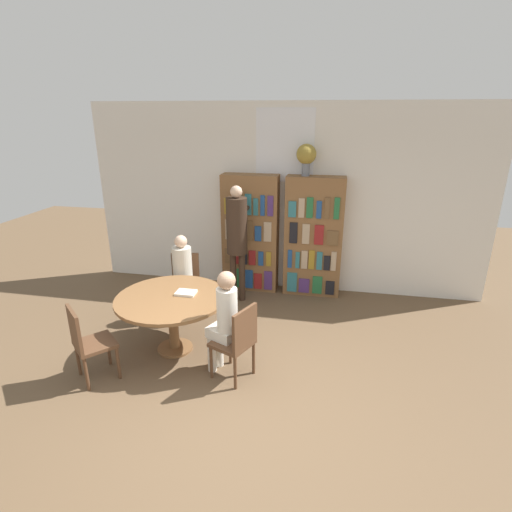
{
  "coord_description": "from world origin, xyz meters",
  "views": [
    {
      "loc": [
        0.79,
        -3.07,
        2.84
      ],
      "look_at": [
        -0.16,
        1.78,
        1.05
      ],
      "focal_mm": 28.0,
      "sensor_mm": 36.0,
      "label": 1
    }
  ],
  "objects_px": {
    "reading_table": "(172,304)",
    "librarian_standing": "(237,232)",
    "chair_near_camera": "(87,340)",
    "bookshelf_left": "(250,234)",
    "flower_vase": "(306,156)",
    "seated_reader_right": "(224,317)",
    "seated_reader_left": "(182,273)",
    "chair_far_side": "(238,339)",
    "bookshelf_right": "(313,237)",
    "chair_left_side": "(185,281)"
  },
  "relations": [
    {
      "from": "bookshelf_left",
      "to": "reading_table",
      "type": "bearing_deg",
      "value": -105.02
    },
    {
      "from": "chair_left_side",
      "to": "chair_far_side",
      "type": "height_order",
      "value": "same"
    },
    {
      "from": "seated_reader_left",
      "to": "seated_reader_right",
      "type": "height_order",
      "value": "seated_reader_right"
    },
    {
      "from": "seated_reader_left",
      "to": "librarian_standing",
      "type": "bearing_deg",
      "value": -142.23
    },
    {
      "from": "bookshelf_left",
      "to": "chair_left_side",
      "type": "xyz_separation_m",
      "value": [
        -0.76,
        -1.06,
        -0.46
      ]
    },
    {
      "from": "chair_near_camera",
      "to": "seated_reader_left",
      "type": "xyz_separation_m",
      "value": [
        0.51,
        1.57,
        0.21
      ]
    },
    {
      "from": "bookshelf_left",
      "to": "seated_reader_right",
      "type": "height_order",
      "value": "bookshelf_left"
    },
    {
      "from": "chair_left_side",
      "to": "librarian_standing",
      "type": "xyz_separation_m",
      "value": [
        0.66,
        0.56,
        0.63
      ]
    },
    {
      "from": "bookshelf_right",
      "to": "chair_near_camera",
      "type": "bearing_deg",
      "value": -128.81
    },
    {
      "from": "flower_vase",
      "to": "reading_table",
      "type": "height_order",
      "value": "flower_vase"
    },
    {
      "from": "flower_vase",
      "to": "chair_left_side",
      "type": "relative_size",
      "value": 0.53
    },
    {
      "from": "reading_table",
      "to": "librarian_standing",
      "type": "xyz_separation_m",
      "value": [
        0.45,
        1.55,
        0.5
      ]
    },
    {
      "from": "bookshelf_left",
      "to": "chair_near_camera",
      "type": "distance_m",
      "value": 3.09
    },
    {
      "from": "bookshelf_left",
      "to": "reading_table",
      "type": "relative_size",
      "value": 1.43
    },
    {
      "from": "bookshelf_left",
      "to": "flower_vase",
      "type": "relative_size",
      "value": 4.06
    },
    {
      "from": "bookshelf_right",
      "to": "chair_near_camera",
      "type": "relative_size",
      "value": 2.14
    },
    {
      "from": "seated_reader_right",
      "to": "librarian_standing",
      "type": "distance_m",
      "value": 1.95
    },
    {
      "from": "bookshelf_right",
      "to": "reading_table",
      "type": "xyz_separation_m",
      "value": [
        -1.57,
        -2.05,
        -0.33
      ]
    },
    {
      "from": "seated_reader_right",
      "to": "chair_left_side",
      "type": "bearing_deg",
      "value": 60.07
    },
    {
      "from": "flower_vase",
      "to": "chair_far_side",
      "type": "xyz_separation_m",
      "value": [
        -0.48,
        -2.47,
        -1.72
      ]
    },
    {
      "from": "chair_near_camera",
      "to": "seated_reader_left",
      "type": "bearing_deg",
      "value": 114.17
    },
    {
      "from": "flower_vase",
      "to": "seated_reader_left",
      "type": "height_order",
      "value": "flower_vase"
    },
    {
      "from": "bookshelf_right",
      "to": "seated_reader_right",
      "type": "distance_m",
      "value": 2.53
    },
    {
      "from": "seated_reader_right",
      "to": "flower_vase",
      "type": "bearing_deg",
      "value": 8.76
    },
    {
      "from": "reading_table",
      "to": "chair_far_side",
      "type": "relative_size",
      "value": 1.5
    },
    {
      "from": "librarian_standing",
      "to": "chair_far_side",
      "type": "bearing_deg",
      "value": -76.35
    },
    {
      "from": "chair_near_camera",
      "to": "librarian_standing",
      "type": "height_order",
      "value": "librarian_standing"
    },
    {
      "from": "bookshelf_right",
      "to": "chair_near_camera",
      "type": "height_order",
      "value": "bookshelf_right"
    },
    {
      "from": "bookshelf_right",
      "to": "flower_vase",
      "type": "xyz_separation_m",
      "value": [
        -0.17,
        0.0,
        1.27
      ]
    },
    {
      "from": "bookshelf_left",
      "to": "chair_near_camera",
      "type": "relative_size",
      "value": 2.14
    },
    {
      "from": "chair_near_camera",
      "to": "chair_far_side",
      "type": "relative_size",
      "value": 1.0
    },
    {
      "from": "bookshelf_left",
      "to": "seated_reader_left",
      "type": "relative_size",
      "value": 1.55
    },
    {
      "from": "flower_vase",
      "to": "seated_reader_right",
      "type": "relative_size",
      "value": 0.37
    },
    {
      "from": "reading_table",
      "to": "seated_reader_right",
      "type": "bearing_deg",
      "value": -24.04
    },
    {
      "from": "bookshelf_right",
      "to": "chair_left_side",
      "type": "relative_size",
      "value": 2.14
    },
    {
      "from": "chair_near_camera",
      "to": "bookshelf_left",
      "type": "bearing_deg",
      "value": 108.38
    },
    {
      "from": "bookshelf_left",
      "to": "librarian_standing",
      "type": "distance_m",
      "value": 0.54
    },
    {
      "from": "chair_near_camera",
      "to": "seated_reader_right",
      "type": "relative_size",
      "value": 0.71
    },
    {
      "from": "bookshelf_left",
      "to": "chair_far_side",
      "type": "height_order",
      "value": "bookshelf_left"
    },
    {
      "from": "bookshelf_right",
      "to": "seated_reader_left",
      "type": "bearing_deg",
      "value": -144.76
    },
    {
      "from": "bookshelf_left",
      "to": "bookshelf_right",
      "type": "bearing_deg",
      "value": -0.0
    },
    {
      "from": "reading_table",
      "to": "bookshelf_right",
      "type": "bearing_deg",
      "value": 52.46
    },
    {
      "from": "chair_far_side",
      "to": "librarian_standing",
      "type": "bearing_deg",
      "value": 37.69
    },
    {
      "from": "flower_vase",
      "to": "seated_reader_right",
      "type": "xyz_separation_m",
      "value": [
        -0.65,
        -2.39,
        -1.51
      ]
    },
    {
      "from": "bookshelf_left",
      "to": "librarian_standing",
      "type": "height_order",
      "value": "bookshelf_left"
    },
    {
      "from": "chair_left_side",
      "to": "seated_reader_left",
      "type": "bearing_deg",
      "value": 90.0
    },
    {
      "from": "seated_reader_right",
      "to": "librarian_standing",
      "type": "bearing_deg",
      "value": 33.3
    },
    {
      "from": "bookshelf_left",
      "to": "bookshelf_right",
      "type": "xyz_separation_m",
      "value": [
        1.02,
        -0.0,
        -0.0
      ]
    },
    {
      "from": "chair_near_camera",
      "to": "seated_reader_left",
      "type": "distance_m",
      "value": 1.66
    },
    {
      "from": "chair_left_side",
      "to": "reading_table",
      "type": "bearing_deg",
      "value": 90.0
    }
  ]
}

